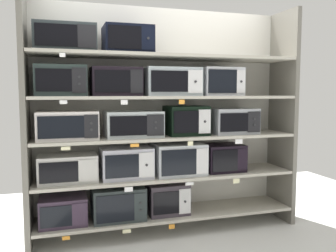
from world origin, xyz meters
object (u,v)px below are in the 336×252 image
Objects in this scene: microwave_0 at (63,210)px; microwave_16 at (128,40)px; microwave_7 at (67,125)px; microwave_10 at (232,121)px; microwave_4 at (126,162)px; microwave_14 at (219,82)px; microwave_12 at (116,82)px; microwave_15 at (65,38)px; microwave_6 at (223,158)px; microwave_2 at (167,198)px; microwave_9 at (186,120)px; microwave_8 at (133,124)px; microwave_1 at (118,202)px; microwave_5 at (178,159)px; microwave_13 at (171,82)px; microwave_11 at (61,81)px; microwave_3 at (68,168)px.

microwave_16 reaches higher than microwave_0.
microwave_10 is (1.75, 0.00, 0.00)m from microwave_7.
microwave_14 is at bearing -0.02° from microwave_4.
microwave_12 is at bearing 179.98° from microwave_14.
microwave_7 is 1.00× the size of microwave_15.
microwave_4 is 1.05× the size of microwave_12.
microwave_6 is at bearing -0.01° from microwave_4.
microwave_2 reaches higher than microwave_0.
microwave_4 is (0.63, -0.00, 0.44)m from microwave_0.
microwave_9 reaches higher than microwave_2.
microwave_10 is at bearing 0.00° from microwave_8.
microwave_10 is at bearing 0.15° from microwave_14.
microwave_8 reaches higher than microwave_4.
microwave_9 is (0.74, 0.00, 0.82)m from microwave_1.
microwave_13 is (-0.09, 0.00, 0.81)m from microwave_5.
microwave_9 is 0.54m from microwave_10.
microwave_7 reaches higher than microwave_5.
microwave_0 is at bearing -179.86° from microwave_11.
microwave_4 is 1.08× the size of microwave_11.
microwave_14 is (1.12, -0.00, 0.01)m from microwave_12.
microwave_6 is 0.76× the size of microwave_15.
microwave_5 reaches higher than microwave_0.
microwave_15 is (0.06, -0.00, 1.66)m from microwave_0.
microwave_10 is (0.63, 0.00, 0.39)m from microwave_5.
microwave_2 is (0.53, 0.00, -0.00)m from microwave_1.
microwave_5 reaches higher than microwave_3.
microwave_8 is 1.04m from microwave_14.
microwave_11 reaches higher than microwave_1.
microwave_12 is (0.47, 0.00, 0.42)m from microwave_7.
microwave_2 is 0.88m from microwave_8.
microwave_6 is 0.92× the size of microwave_11.
microwave_11 is (-0.04, -0.00, 0.84)m from microwave_3.
microwave_7 is at bearing -179.98° from microwave_4.
microwave_16 is (0.60, -0.00, 1.25)m from microwave_3.
microwave_0 is at bearing 179.89° from microwave_15.
microwave_11 is at bearing 179.99° from microwave_6.
microwave_12 is (0.53, -0.00, 1.25)m from microwave_0.
microwave_14 is 1.64m from microwave_15.
microwave_6 is at bearing 0.12° from microwave_14.
microwave_0 is at bearing 180.00° from microwave_9.
microwave_3 is 1.39m from microwave_16.
microwave_12 is (-0.00, 0.00, 1.22)m from microwave_1.
microwave_5 is 1.22× the size of microwave_6.
microwave_8 is 1.34× the size of microwave_9.
microwave_3 reaches higher than microwave_0.
microwave_5 is 0.74m from microwave_10.
microwave_6 is 1.44m from microwave_12.
microwave_1 is 0.91× the size of microwave_15.
microwave_2 is at bearing 179.97° from microwave_6.
microwave_14 is at bearing -179.88° from microwave_6.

